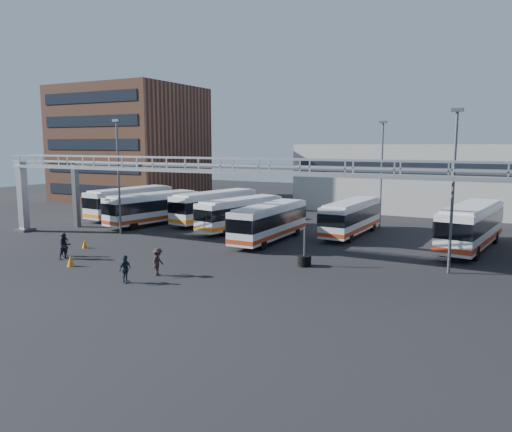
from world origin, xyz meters
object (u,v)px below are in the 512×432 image
at_px(bus_2, 215,206).
at_px(bus_5, 351,216).
at_px(bus_7, 471,225).
at_px(pedestrian_d, 125,269).
at_px(pedestrian_b, 65,246).
at_px(light_pole_left, 118,170).
at_px(bus_0, 130,201).
at_px(bus_1, 153,207).
at_px(light_pole_mid, 453,182).
at_px(pedestrian_a, 64,244).
at_px(pedestrian_c, 158,262).
at_px(bus_4, 269,221).
at_px(cone_left, 71,261).
at_px(cone_right, 85,244).
at_px(bus_3, 240,213).
at_px(tire_stack, 304,260).
at_px(light_pole_back, 382,169).

xyz_separation_m(bus_2, bus_5, (14.44, -0.31, -0.09)).
xyz_separation_m(bus_7, pedestrian_d, (-17.10, -19.44, -1.10)).
relative_size(bus_2, pedestrian_b, 5.97).
xyz_separation_m(light_pole_left, bus_0, (-6.10, 8.20, -3.91)).
height_order(bus_1, bus_5, bus_1).
xyz_separation_m(light_pole_mid, bus_2, (-23.75, 10.27, -3.93)).
bearing_deg(bus_0, bus_1, -20.29).
distance_m(bus_1, pedestrian_a, 14.74).
bearing_deg(bus_2, light_pole_left, -103.80).
relative_size(light_pole_mid, pedestrian_d, 6.19).
height_order(bus_7, pedestrian_c, bus_7).
distance_m(light_pole_left, pedestrian_d, 17.41).
xyz_separation_m(bus_1, bus_4, (14.17, -2.46, -0.05)).
relative_size(bus_4, cone_left, 13.39).
distance_m(bus_0, pedestrian_b, 20.00).
bearing_deg(bus_2, bus_1, -132.30).
bearing_deg(cone_right, bus_3, 61.67).
xyz_separation_m(cone_right, tire_stack, (17.42, 2.53, 0.11)).
bearing_deg(tire_stack, pedestrian_c, -137.86).
xyz_separation_m(bus_0, cone_right, (7.93, -14.23, -1.49)).
bearing_deg(pedestrian_b, pedestrian_d, -93.27).
height_order(light_pole_mid, pedestrian_b, light_pole_mid).
distance_m(pedestrian_d, cone_left, 6.17).
xyz_separation_m(bus_5, cone_left, (-13.20, -19.70, -1.32)).
bearing_deg(light_pole_left, cone_left, -62.92).
distance_m(pedestrian_a, pedestrian_b, 0.94).
bearing_deg(pedestrian_c, cone_right, 56.48).
height_order(light_pole_back, pedestrian_d, light_pole_back).
relative_size(bus_5, pedestrian_c, 5.89).
height_order(light_pole_back, pedestrian_a, light_pole_back).
bearing_deg(light_pole_left, light_pole_mid, -2.05).
distance_m(pedestrian_a, cone_left, 3.45).
relative_size(light_pole_back, tire_stack, 3.96).
bearing_deg(cone_right, pedestrian_c, -20.70).
xyz_separation_m(light_pole_back, bus_4, (-6.55, -10.91, -4.01)).
distance_m(pedestrian_a, cone_right, 2.92).
distance_m(bus_1, bus_5, 19.70).
bearing_deg(bus_1, light_pole_mid, -0.99).
xyz_separation_m(bus_1, tire_stack, (19.97, -9.05, -1.33)).
bearing_deg(bus_3, bus_4, -25.17).
bearing_deg(cone_left, tire_stack, 27.75).
xyz_separation_m(bus_7, tire_stack, (-9.34, -10.81, -1.49)).
xyz_separation_m(bus_1, pedestrian_c, (12.86, -15.48, -0.90)).
bearing_deg(bus_4, bus_1, 170.58).
distance_m(pedestrian_b, pedestrian_d, 8.52).
distance_m(light_pole_mid, pedestrian_b, 26.40).
xyz_separation_m(light_pole_left, bus_5, (18.69, 8.96, -4.02)).
height_order(bus_0, bus_1, bus_0).
xyz_separation_m(pedestrian_c, cone_right, (-10.32, 3.90, -0.55)).
distance_m(bus_4, pedestrian_c, 13.12).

